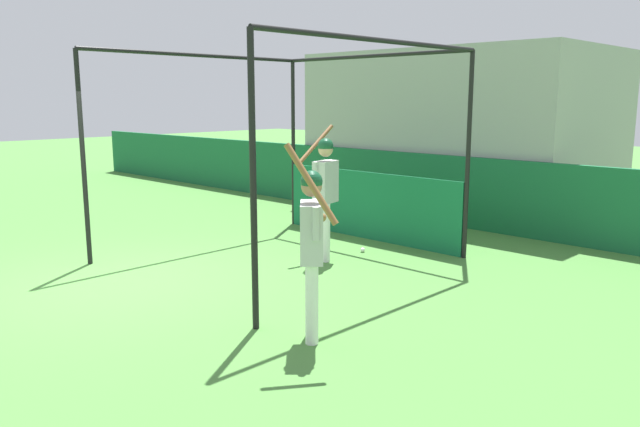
% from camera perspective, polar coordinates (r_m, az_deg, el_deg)
% --- Properties ---
extents(ground_plane, '(60.00, 60.00, 0.00)m').
position_cam_1_polar(ground_plane, '(8.71, -17.94, -6.06)').
color(ground_plane, '#477F38').
extents(outfield_wall, '(24.00, 0.12, 1.34)m').
position_cam_1_polar(outfield_wall, '(12.74, 7.90, 2.56)').
color(outfield_wall, '#196038').
rests_on(outfield_wall, ground).
extents(bleacher_section, '(5.95, 4.00, 3.42)m').
position_cam_1_polar(bleacher_section, '(14.35, 12.92, 7.43)').
color(bleacher_section, '#9E9E99').
rests_on(bleacher_section, ground).
extents(batting_cage, '(3.85, 4.22, 3.12)m').
position_cam_1_polar(batting_cage, '(10.05, 1.57, 4.37)').
color(batting_cage, black).
rests_on(batting_cage, ground).
extents(player_batter, '(0.58, 0.83, 2.00)m').
position_cam_1_polar(player_batter, '(9.25, 0.48, 2.48)').
color(player_batter, white).
rests_on(player_batter, ground).
extents(player_waiting, '(0.75, 0.62, 2.01)m').
position_cam_1_polar(player_waiting, '(6.11, -0.75, -2.43)').
color(player_waiting, white).
rests_on(player_waiting, ground).
extents(baseball, '(0.07, 0.07, 0.07)m').
position_cam_1_polar(baseball, '(9.92, 3.93, -3.34)').
color(baseball, white).
rests_on(baseball, ground).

